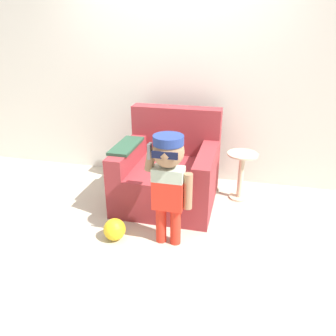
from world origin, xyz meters
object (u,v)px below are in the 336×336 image
(person_child, at_px, (169,174))
(side_table, at_px, (241,172))
(toy_ball, at_px, (114,229))
(armchair, at_px, (169,171))

(person_child, bearing_deg, side_table, 59.54)
(side_table, bearing_deg, person_child, -120.46)
(side_table, bearing_deg, toy_ball, -135.16)
(armchair, relative_size, toy_ball, 5.11)
(armchair, relative_size, person_child, 1.03)
(side_table, height_order, toy_ball, side_table)
(person_child, bearing_deg, toy_ball, -171.36)
(person_child, height_order, toy_ball, person_child)
(armchair, distance_m, toy_ball, 0.96)
(armchair, distance_m, side_table, 0.81)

